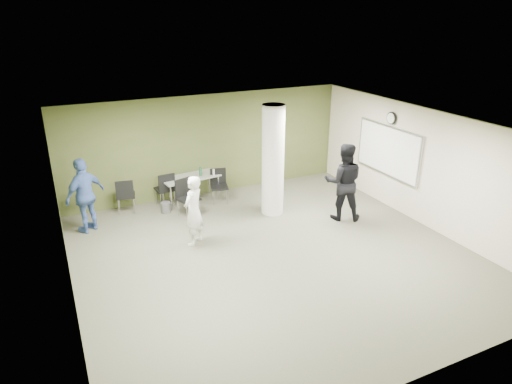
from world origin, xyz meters
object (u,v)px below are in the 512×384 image
folding_table (191,178)px  woman_white (194,211)px  man_black (343,182)px  man_blue (85,195)px  chair_back_left (125,194)px

folding_table → woman_white: (-0.68, -2.31, 0.11)m
man_black → man_blue: size_ratio=1.08×
chair_back_left → man_black: size_ratio=0.47×
chair_back_left → woman_white: size_ratio=0.57×
folding_table → chair_back_left: 1.75m
folding_table → man_black: (3.06, -2.61, 0.29)m
folding_table → woman_white: woman_white is taller
folding_table → chair_back_left: bearing=171.2°
folding_table → man_blue: size_ratio=0.91×
chair_back_left → woman_white: woman_white is taller
woman_white → man_blue: bearing=-79.0°
chair_back_left → woman_white: bearing=125.6°
woman_white → man_blue: 2.67m
man_blue → chair_back_left: bearing=179.3°
woman_white → man_black: man_black is taller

